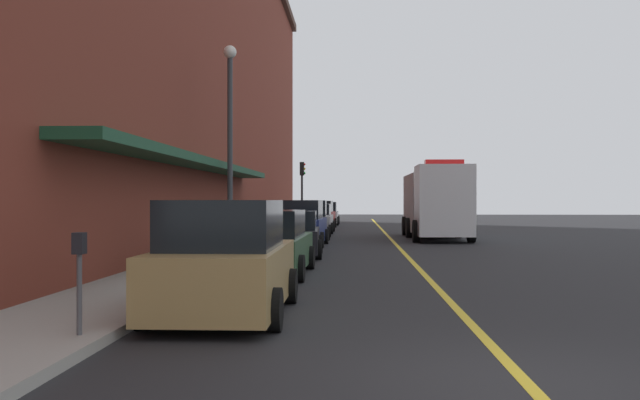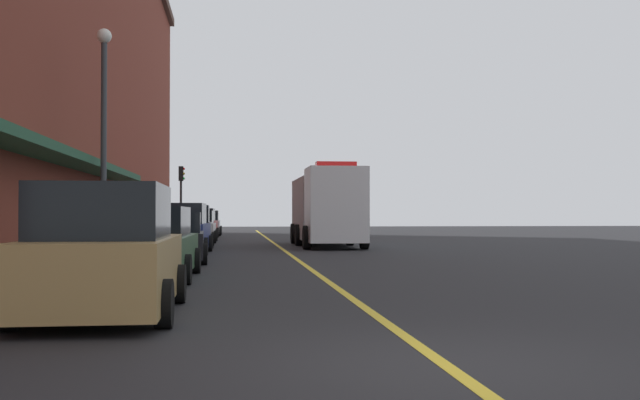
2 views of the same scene
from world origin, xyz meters
TOP-DOWN VIEW (x-y plane):
  - ground_plane at (0.00, 25.00)m, footprint 112.00×112.00m
  - sidewalk_left at (-6.20, 25.00)m, footprint 2.40×70.00m
  - lane_center_stripe at (0.00, 25.00)m, footprint 0.16×70.00m
  - parked_car_0 at (-3.89, 3.95)m, footprint 2.13×4.43m
  - parked_car_1 at (-3.95, 10.04)m, footprint 2.16×4.89m
  - parked_car_2 at (-3.86, 15.83)m, footprint 2.15×4.28m
  - parked_car_3 at (-3.92, 21.11)m, footprint 2.09×4.20m
  - parked_car_4 at (-3.97, 26.36)m, footprint 2.13×4.42m
  - parked_car_5 at (-3.93, 32.13)m, footprint 2.05×4.79m
  - parked_car_6 at (-3.99, 38.41)m, footprint 2.06×4.58m
  - parked_car_7 at (-3.90, 44.56)m, footprint 2.04×4.45m
  - box_truck at (2.19, 26.67)m, footprint 2.77×8.83m
  - parking_meter_0 at (-5.35, 21.10)m, footprint 0.14×0.18m
  - parking_meter_1 at (-5.35, 43.29)m, footprint 0.14×0.18m
  - parking_meter_2 at (-5.35, 31.98)m, footprint 0.14×0.18m
  - parking_meter_3 at (-5.35, 9.96)m, footprint 0.14×0.18m
  - street_lamp_left at (-5.95, 15.78)m, footprint 0.44×0.44m
  - traffic_light_near at (-5.29, 39.51)m, footprint 0.38×0.36m

SIDE VIEW (x-z plane):
  - ground_plane at x=0.00m, z-range 0.00..0.00m
  - lane_center_stripe at x=0.00m, z-range 0.00..0.01m
  - sidewalk_left at x=-6.20m, z-range 0.00..0.15m
  - parked_car_2 at x=-3.86m, z-range -0.04..1.49m
  - parked_car_1 at x=-3.95m, z-range -0.05..1.59m
  - parked_car_5 at x=-3.93m, z-range -0.05..1.61m
  - parked_car_7 at x=-3.90m, z-range -0.06..1.67m
  - parked_car_6 at x=-3.99m, z-range -0.06..1.76m
  - parked_car_4 at x=-3.97m, z-range -0.07..1.80m
  - parked_car_3 at x=-3.92m, z-range -0.07..1.81m
  - parked_car_0 at x=-3.89m, z-range -0.07..1.83m
  - parking_meter_0 at x=-5.35m, z-range 0.39..1.72m
  - parking_meter_1 at x=-5.35m, z-range 0.39..1.72m
  - parking_meter_2 at x=-5.35m, z-range 0.39..1.72m
  - parking_meter_3 at x=-5.35m, z-range 0.39..1.72m
  - box_truck at x=2.19m, z-range -0.09..3.58m
  - traffic_light_near at x=-5.29m, z-range 1.01..5.31m
  - street_lamp_left at x=-5.95m, z-range 0.93..7.87m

